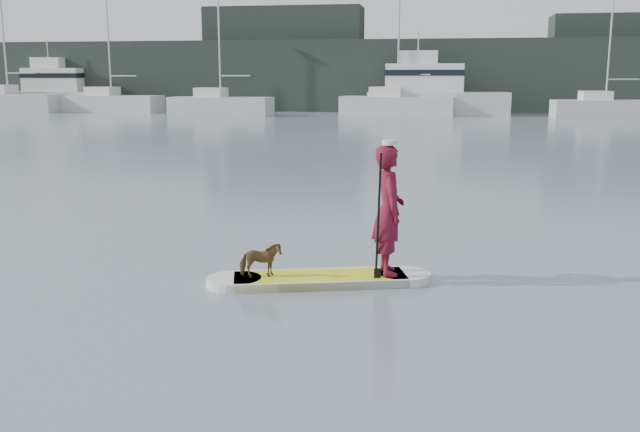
% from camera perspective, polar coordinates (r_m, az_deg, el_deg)
% --- Properties ---
extents(ground, '(140.00, 140.00, 0.00)m').
position_cam_1_polar(ground, '(11.33, -11.65, -4.32)').
color(ground, slate).
rests_on(ground, ground).
extents(paddleboard, '(3.21, 1.47, 0.12)m').
position_cam_1_polar(paddleboard, '(10.44, 0.00, -5.07)').
color(paddleboard, yellow).
rests_on(paddleboard, ground).
extents(paddler, '(0.62, 0.79, 1.89)m').
position_cam_1_polar(paddler, '(10.36, 5.50, 0.47)').
color(paddler, maroon).
rests_on(paddler, paddleboard).
extents(white_cap, '(0.22, 0.22, 0.07)m').
position_cam_1_polar(white_cap, '(10.22, 5.60, 5.87)').
color(white_cap, silver).
rests_on(white_cap, paddler).
extents(dog, '(0.65, 0.46, 0.50)m').
position_cam_1_polar(dog, '(10.31, -4.78, -3.54)').
color(dog, brown).
rests_on(dog, paddleboard).
extents(paddle, '(0.11, 0.30, 2.00)m').
position_cam_1_polar(paddle, '(10.15, 4.67, -1.28)').
color(paddle, black).
rests_on(paddle, ground).
extents(sailboat_a, '(8.94, 2.99, 12.89)m').
position_cam_1_polar(sailboat_a, '(66.52, -23.68, 8.41)').
color(sailboat_a, silver).
rests_on(sailboat_a, ground).
extents(sailboat_b, '(8.87, 3.57, 12.82)m').
position_cam_1_polar(sailboat_b, '(63.24, -16.37, 8.78)').
color(sailboat_b, silver).
rests_on(sailboat_b, ground).
extents(sailboat_c, '(7.97, 3.01, 11.26)m').
position_cam_1_polar(sailboat_c, '(56.11, -8.00, 8.82)').
color(sailboat_c, silver).
rests_on(sailboat_c, ground).
extents(sailboat_d, '(8.92, 3.52, 12.82)m').
position_cam_1_polar(sailboat_d, '(56.00, 6.14, 8.94)').
color(sailboat_d, silver).
rests_on(sailboat_d, ground).
extents(sailboat_e, '(7.52, 2.89, 10.69)m').
position_cam_1_polar(sailboat_e, '(55.95, 21.78, 8.07)').
color(sailboat_e, silver).
rests_on(sailboat_e, ground).
extents(motor_yacht_a, '(10.86, 3.50, 6.49)m').
position_cam_1_polar(motor_yacht_a, '(57.04, 8.94, 9.83)').
color(motor_yacht_a, silver).
rests_on(motor_yacht_a, ground).
extents(motor_yacht_b, '(9.41, 3.79, 6.08)m').
position_cam_1_polar(motor_yacht_b, '(68.29, -20.02, 9.39)').
color(motor_yacht_b, silver).
rests_on(motor_yacht_b, ground).
extents(shore_mass, '(90.00, 6.00, 6.00)m').
position_cam_1_polar(shore_mass, '(63.30, 5.99, 11.08)').
color(shore_mass, black).
rests_on(shore_mass, ground).
extents(shore_building_west, '(14.00, 4.00, 9.00)m').
position_cam_1_polar(shore_building_west, '(65.70, -2.87, 12.43)').
color(shore_building_west, black).
rests_on(shore_building_west, ground).
extents(shore_building_east, '(10.00, 4.00, 8.00)m').
position_cam_1_polar(shore_building_east, '(65.68, 22.26, 11.20)').
color(shore_building_east, black).
rests_on(shore_building_east, ground).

